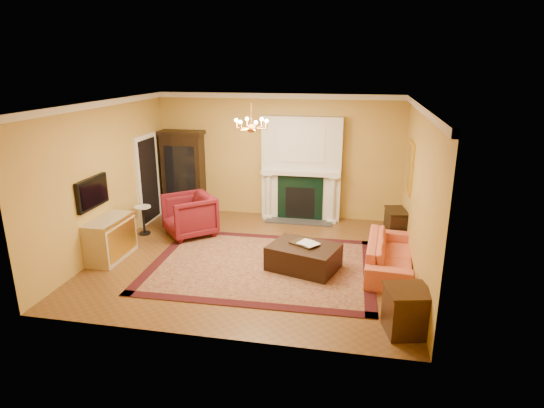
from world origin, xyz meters
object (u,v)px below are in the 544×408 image
(pedestal_table, at_px, (143,218))
(coral_sofa, at_px, (390,249))
(leather_ottoman, at_px, (304,257))
(wingback_armchair, at_px, (189,213))
(commode, at_px, (110,239))
(china_cabinet, at_px, (184,174))
(console_table, at_px, (395,227))
(end_table, at_px, (406,312))

(pedestal_table, bearing_deg, coral_sofa, -8.98)
(leather_ottoman, bearing_deg, wingback_armchair, 172.12)
(leather_ottoman, bearing_deg, commode, -159.39)
(coral_sofa, bearing_deg, wingback_armchair, 81.14)
(pedestal_table, bearing_deg, wingback_armchair, 8.01)
(wingback_armchair, distance_m, commode, 1.83)
(china_cabinet, xyz_separation_m, commode, (-0.36, -3.01, -0.59))
(coral_sofa, height_order, console_table, coral_sofa)
(wingback_armchair, xyz_separation_m, pedestal_table, (-1.03, -0.15, -0.13))
(console_table, bearing_deg, pedestal_table, 176.70)
(console_table, xyz_separation_m, leather_ottoman, (-1.74, -1.68, -0.11))
(china_cabinet, bearing_deg, wingback_armchair, -66.00)
(pedestal_table, height_order, leather_ottoman, pedestal_table)
(china_cabinet, height_order, pedestal_table, china_cabinet)
(pedestal_table, height_order, commode, commode)
(end_table, distance_m, console_table, 3.48)
(pedestal_table, distance_m, console_table, 5.51)
(wingback_armchair, xyz_separation_m, end_table, (4.39, -3.06, -0.18))
(commode, relative_size, end_table, 1.70)
(commode, bearing_deg, leather_ottoman, 4.25)
(commode, distance_m, end_table, 5.67)
(wingback_armchair, height_order, pedestal_table, wingback_armchair)
(console_table, bearing_deg, china_cabinet, 158.71)
(wingback_armchair, bearing_deg, end_table, 14.35)
(wingback_armchair, xyz_separation_m, leather_ottoman, (2.70, -1.27, -0.26))
(china_cabinet, relative_size, wingback_armchair, 1.97)
(console_table, bearing_deg, coral_sofa, -106.43)
(pedestal_table, relative_size, commode, 0.60)
(end_table, height_order, leather_ottoman, end_table)
(commode, distance_m, leather_ottoman, 3.78)
(commode, distance_m, coral_sofa, 5.36)
(leather_ottoman, bearing_deg, console_table, 61.23)
(end_table, relative_size, console_table, 0.92)
(pedestal_table, height_order, console_table, console_table)
(pedestal_table, distance_m, coral_sofa, 5.37)
(wingback_armchair, relative_size, end_table, 1.57)
(wingback_armchair, distance_m, leather_ottoman, 3.00)
(china_cabinet, xyz_separation_m, end_table, (5.09, -4.58, -0.68))
(coral_sofa, bearing_deg, end_table, -172.63)
(pedestal_table, bearing_deg, leather_ottoman, -16.69)
(china_cabinet, xyz_separation_m, coral_sofa, (4.97, -2.51, -0.60))
(wingback_armchair, bearing_deg, leather_ottoman, 24.16)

